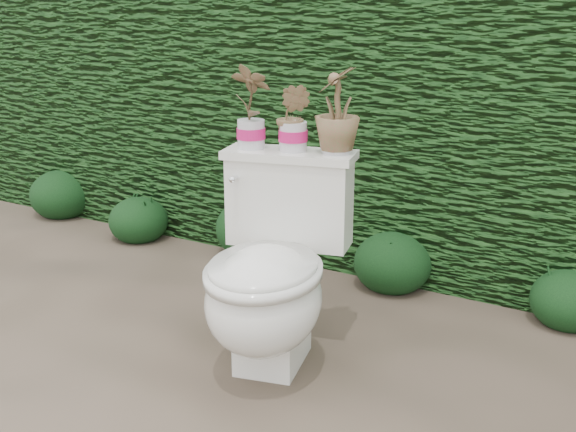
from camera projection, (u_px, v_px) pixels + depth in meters
The scene contains 11 objects.
ground at pixel (287, 389), 2.56m from camera, with size 60.00×60.00×0.00m, color brown.
hedge at pixel (449, 106), 3.64m from camera, with size 8.00×1.00×1.60m, color #25581D.
toilet at pixel (271, 277), 2.62m from camera, with size 0.61×0.77×0.78m.
potted_plant_left at pixel (251, 108), 2.72m from camera, with size 0.16×0.11×0.31m, color #23722C.
potted_plant_center at pixel (293, 120), 2.68m from camera, with size 0.13×0.11×0.24m, color #23722C.
potted_plant_right at pixel (337, 113), 2.63m from camera, with size 0.17×0.17×0.30m, color #23722C.
liriope_clump_0 at pixel (61, 190), 4.54m from camera, with size 0.40×0.40×0.32m, color #143A14.
liriope_clump_1 at pixel (138, 216), 4.10m from camera, with size 0.34×0.34×0.27m, color #143A14.
liriope_clump_2 at pixel (255, 223), 3.86m from camera, with size 0.43×0.43×0.34m, color #143A14.
liriope_clump_3 at pixel (393, 257), 3.41m from camera, with size 0.37×0.37×0.30m, color #143A14.
liriope_clump_4 at pixel (571, 294), 3.04m from camera, with size 0.33×0.33×0.26m, color #143A14.
Camera 1 is at (1.16, -1.94, 1.34)m, focal length 45.00 mm.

